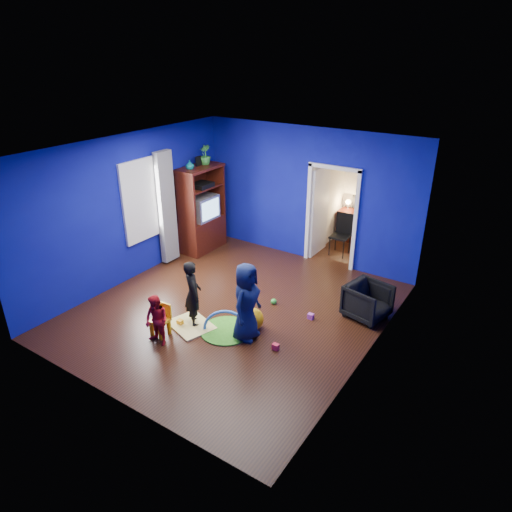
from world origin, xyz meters
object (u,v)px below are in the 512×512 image
Objects in this scene: child_navy at (246,302)px; kid_chair at (160,322)px; toddler_red at (157,321)px; vase at (190,165)px; armchair at (368,301)px; child_black at (193,294)px; crt_tv at (203,208)px; study_desk at (356,226)px; tv_armoire at (201,209)px; play_mat at (226,330)px; folding_chair at (340,236)px; hopper_ball at (252,319)px.

child_navy is 2.66× the size of kid_chair.
vase is (-1.82, 3.04, 1.62)m from toddler_red.
child_black is (-2.40, -1.83, 0.27)m from armchair.
child_black is 1.36× the size of toddler_red.
toddler_red is at bearing 148.16° from armchair.
kid_chair is (-0.15, 0.20, -0.18)m from toddler_red.
crt_tv is 1.40× the size of kid_chair.
kid_chair is at bearing 105.16° from child_black.
toddler_red is at bearing -57.56° from kid_chair.
vase reaches higher than child_navy.
child_navy is at bearing -89.06° from study_desk.
study_desk is (2.78, 2.41, -0.65)m from crt_tv.
vase is at bearing 48.05° from child_navy.
toddler_red is 3.90m from vase.
child_black is at bearing -53.28° from tv_armoire.
armchair is at bearing 43.76° from play_mat.
child_navy is 1.90× the size of crt_tv.
toddler_red reaches higher than play_mat.
armchair is at bearing -55.68° from folding_chair.
toddler_red is at bearing -59.12° from vase.
vase is at bearing -136.13° from study_desk.
folding_chair is at bearing -4.68° from child_navy.
child_black reaches higher than kid_chair.
play_mat is at bearing 54.27° from toddler_red.
study_desk is at bearing 86.48° from play_mat.
child_black is at bearing -170.02° from play_mat.
crt_tv is 3.64m from play_mat.
armchair is 3.50m from study_desk.
toddler_red is 1.23× the size of crt_tv.
child_black is 3.22m from crt_tv.
child_navy reaches higher than crt_tv.
vase is 1.12m from tv_armoire.
kid_chair is at bearing 129.82° from toddler_red.
kid_chair is at bearing 114.83° from child_navy.
crt_tv is 0.76× the size of folding_chair.
study_desk is at bearing 83.09° from toddler_red.
child_black is at bearing 61.85° from kid_chair.
toddler_red is (-0.10, -0.77, -0.16)m from child_black.
armchair is 3.65× the size of vase.
vase is at bearing 96.17° from armchair.
toddler_red is 1.72× the size of kid_chair.
child_navy is at bearing -36.10° from vase.
toddler_red is 4.90m from folding_chair.
armchair is 4.43m from tv_armoire.
study_desk is 0.96m from folding_chair.
armchair is 4.68m from vase.
vase is at bearing -90.00° from tv_armoire.
hopper_ball is at bearing 35.28° from kid_chair.
kid_chair is at bearing -62.02° from tv_armoire.
vase is 1.08m from crt_tv.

